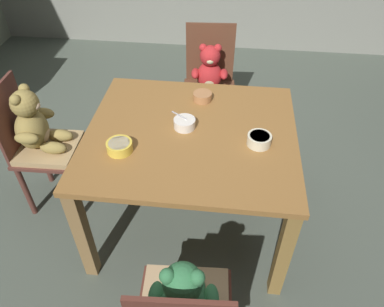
{
  "coord_description": "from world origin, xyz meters",
  "views": [
    {
      "loc": [
        0.18,
        -1.54,
        1.94
      ],
      "look_at": [
        0.0,
        0.05,
        0.51
      ],
      "focal_mm": 34.59,
      "sensor_mm": 36.0,
      "label": 1
    }
  ],
  "objects_px": {
    "porridge_bowl_cream_near_right": "(259,140)",
    "teddy_chair_near_left": "(38,134)",
    "porridge_bowl_terracotta_far_center": "(202,96)",
    "porridge_bowl_white_center": "(185,123)",
    "teddy_chair_near_front": "(184,307)",
    "porridge_bowl_yellow_near_left": "(120,146)",
    "teddy_chair_far_center": "(209,77)",
    "dining_table": "(191,147)"
  },
  "relations": [
    {
      "from": "teddy_chair_far_center",
      "to": "teddy_chair_near_left",
      "type": "height_order",
      "value": "teddy_chair_far_center"
    },
    {
      "from": "porridge_bowl_yellow_near_left",
      "to": "teddy_chair_near_left",
      "type": "bearing_deg",
      "value": 156.78
    },
    {
      "from": "porridge_bowl_yellow_near_left",
      "to": "teddy_chair_near_front",
      "type": "bearing_deg",
      "value": -58.92
    },
    {
      "from": "porridge_bowl_white_center",
      "to": "teddy_chair_near_left",
      "type": "bearing_deg",
      "value": 178.36
    },
    {
      "from": "dining_table",
      "to": "teddy_chair_near_front",
      "type": "xyz_separation_m",
      "value": [
        0.07,
        -0.87,
        -0.07
      ]
    },
    {
      "from": "teddy_chair_near_front",
      "to": "porridge_bowl_terracotta_far_center",
      "type": "distance_m",
      "value": 1.21
    },
    {
      "from": "teddy_chair_near_front",
      "to": "porridge_bowl_cream_near_right",
      "type": "xyz_separation_m",
      "value": [
        0.28,
        0.81,
        0.21
      ]
    },
    {
      "from": "dining_table",
      "to": "porridge_bowl_white_center",
      "type": "xyz_separation_m",
      "value": [
        -0.04,
        0.04,
        0.13
      ]
    },
    {
      "from": "teddy_chair_near_front",
      "to": "porridge_bowl_terracotta_far_center",
      "type": "xyz_separation_m",
      "value": [
        -0.04,
        1.19,
        0.2
      ]
    },
    {
      "from": "dining_table",
      "to": "porridge_bowl_yellow_near_left",
      "type": "relative_size",
      "value": 8.59
    },
    {
      "from": "porridge_bowl_cream_near_right",
      "to": "dining_table",
      "type": "bearing_deg",
      "value": 170.69
    },
    {
      "from": "porridge_bowl_yellow_near_left",
      "to": "teddy_chair_far_center",
      "type": "bearing_deg",
      "value": 70.93
    },
    {
      "from": "teddy_chair_near_left",
      "to": "porridge_bowl_yellow_near_left",
      "type": "relative_size",
      "value": 6.73
    },
    {
      "from": "porridge_bowl_terracotta_far_center",
      "to": "porridge_bowl_white_center",
      "type": "height_order",
      "value": "porridge_bowl_white_center"
    },
    {
      "from": "porridge_bowl_terracotta_far_center",
      "to": "porridge_bowl_cream_near_right",
      "type": "bearing_deg",
      "value": -48.87
    },
    {
      "from": "teddy_chair_near_front",
      "to": "porridge_bowl_yellow_near_left",
      "type": "height_order",
      "value": "teddy_chair_near_front"
    },
    {
      "from": "dining_table",
      "to": "porridge_bowl_cream_near_right",
      "type": "relative_size",
      "value": 9.11
    },
    {
      "from": "dining_table",
      "to": "teddy_chair_near_front",
      "type": "height_order",
      "value": "teddy_chair_near_front"
    },
    {
      "from": "teddy_chair_far_center",
      "to": "porridge_bowl_white_center",
      "type": "xyz_separation_m",
      "value": [
        -0.07,
        -0.85,
        0.2
      ]
    },
    {
      "from": "dining_table",
      "to": "teddy_chair_near_left",
      "type": "xyz_separation_m",
      "value": [
        -0.93,
        0.06,
        -0.04
      ]
    },
    {
      "from": "porridge_bowl_terracotta_far_center",
      "to": "porridge_bowl_yellow_near_left",
      "type": "distance_m",
      "value": 0.63
    },
    {
      "from": "teddy_chair_far_center",
      "to": "porridge_bowl_white_center",
      "type": "height_order",
      "value": "teddy_chair_far_center"
    },
    {
      "from": "porridge_bowl_terracotta_far_center",
      "to": "dining_table",
      "type": "bearing_deg",
      "value": -95.75
    },
    {
      "from": "teddy_chair_far_center",
      "to": "porridge_bowl_cream_near_right",
      "type": "height_order",
      "value": "teddy_chair_far_center"
    },
    {
      "from": "teddy_chair_far_center",
      "to": "porridge_bowl_terracotta_far_center",
      "type": "bearing_deg",
      "value": -4.06
    },
    {
      "from": "porridge_bowl_cream_near_right",
      "to": "teddy_chair_near_left",
      "type": "bearing_deg",
      "value": 174.53
    },
    {
      "from": "porridge_bowl_white_center",
      "to": "porridge_bowl_yellow_near_left",
      "type": "relative_size",
      "value": 0.96
    },
    {
      "from": "teddy_chair_far_center",
      "to": "porridge_bowl_terracotta_far_center",
      "type": "height_order",
      "value": "teddy_chair_far_center"
    },
    {
      "from": "teddy_chair_far_center",
      "to": "porridge_bowl_yellow_near_left",
      "type": "xyz_separation_m",
      "value": [
        -0.37,
        -1.08,
        0.2
      ]
    },
    {
      "from": "porridge_bowl_cream_near_right",
      "to": "porridge_bowl_yellow_near_left",
      "type": "relative_size",
      "value": 0.94
    },
    {
      "from": "dining_table",
      "to": "porridge_bowl_terracotta_far_center",
      "type": "height_order",
      "value": "porridge_bowl_terracotta_far_center"
    },
    {
      "from": "porridge_bowl_terracotta_far_center",
      "to": "teddy_chair_far_center",
      "type": "bearing_deg",
      "value": 89.75
    },
    {
      "from": "teddy_chair_far_center",
      "to": "teddy_chair_near_front",
      "type": "distance_m",
      "value": 1.76
    },
    {
      "from": "teddy_chair_far_center",
      "to": "teddy_chair_near_front",
      "type": "bearing_deg",
      "value": -2.52
    },
    {
      "from": "teddy_chair_near_left",
      "to": "porridge_bowl_terracotta_far_center",
      "type": "distance_m",
      "value": 1.01
    },
    {
      "from": "teddy_chair_near_front",
      "to": "teddy_chair_near_left",
      "type": "distance_m",
      "value": 1.38
    },
    {
      "from": "teddy_chair_far_center",
      "to": "porridge_bowl_white_center",
      "type": "bearing_deg",
      "value": -8.76
    },
    {
      "from": "porridge_bowl_white_center",
      "to": "porridge_bowl_yellow_near_left",
      "type": "distance_m",
      "value": 0.38
    },
    {
      "from": "dining_table",
      "to": "porridge_bowl_terracotta_far_center",
      "type": "relative_size",
      "value": 10.13
    },
    {
      "from": "teddy_chair_near_left",
      "to": "porridge_bowl_cream_near_right",
      "type": "distance_m",
      "value": 1.31
    },
    {
      "from": "dining_table",
      "to": "porridge_bowl_yellow_near_left",
      "type": "xyz_separation_m",
      "value": [
        -0.34,
        -0.19,
        0.13
      ]
    },
    {
      "from": "teddy_chair_near_left",
      "to": "porridge_bowl_white_center",
      "type": "distance_m",
      "value": 0.91
    }
  ]
}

